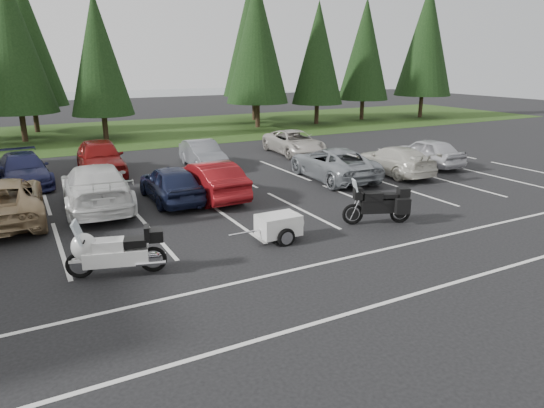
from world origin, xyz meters
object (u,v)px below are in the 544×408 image
(car_far_2, at_px, (100,157))
(touring_motorcycle, at_px, (116,247))
(car_near_2, at_px, (2,201))
(car_far_4, at_px, (294,143))
(car_near_7, at_px, (393,160))
(car_near_4, at_px, (171,183))
(adventure_motorcycle, at_px, (377,201))
(car_near_8, at_px, (427,152))
(car_far_3, at_px, (203,154))
(car_near_5, at_px, (210,179))
(car_near_3, at_px, (96,186))
(car_far_1, at_px, (24,170))
(car_near_6, at_px, (333,163))
(cargo_trailer, at_px, (278,228))

(car_far_2, height_order, touring_motorcycle, car_far_2)
(car_near_2, height_order, car_far_4, car_near_2)
(car_near_2, bearing_deg, car_near_7, 179.35)
(car_near_4, bearing_deg, adventure_motorcycle, 132.05)
(car_near_8, relative_size, car_far_4, 0.86)
(touring_motorcycle, bearing_deg, car_near_2, 128.25)
(car_far_3, bearing_deg, car_near_5, -104.67)
(car_near_5, relative_size, car_far_3, 1.09)
(car_near_4, height_order, adventure_motorcycle, adventure_motorcycle)
(car_far_3, distance_m, touring_motorcycle, 12.89)
(car_near_7, bearing_deg, car_near_3, -1.65)
(car_near_7, relative_size, car_far_4, 0.95)
(car_near_4, relative_size, car_far_3, 1.02)
(car_near_4, bearing_deg, car_near_2, -1.61)
(adventure_motorcycle, bearing_deg, touring_motorcycle, -157.61)
(car_far_4, bearing_deg, car_near_8, -50.22)
(car_near_7, bearing_deg, touring_motorcycle, 23.44)
(car_near_7, bearing_deg, car_near_8, -164.93)
(car_near_5, height_order, adventure_motorcycle, adventure_motorcycle)
(car_far_3, bearing_deg, car_near_3, -137.58)
(car_far_4, bearing_deg, car_far_3, -166.87)
(car_near_8, height_order, car_far_4, car_near_8)
(car_near_3, xyz_separation_m, car_far_1, (-2.21, 5.06, -0.13))
(car_near_2, height_order, adventure_motorcycle, adventure_motorcycle)
(adventure_motorcycle, bearing_deg, car_near_7, 66.33)
(car_far_2, xyz_separation_m, car_far_3, (4.82, -0.71, -0.16))
(car_near_6, height_order, touring_motorcycle, touring_motorcycle)
(car_near_5, bearing_deg, car_near_7, 177.03)
(car_near_2, height_order, car_near_8, car_near_2)
(car_near_7, height_order, car_far_4, car_far_4)
(car_far_1, distance_m, adventure_motorcycle, 15.12)
(car_near_3, xyz_separation_m, cargo_trailer, (4.21, -6.11, -0.40))
(car_near_7, height_order, adventure_motorcycle, adventure_motorcycle)
(car_near_2, bearing_deg, touring_motorcycle, 113.59)
(car_near_3, xyz_separation_m, car_far_3, (5.88, 4.86, -0.14))
(car_far_3, xyz_separation_m, touring_motorcycle, (-6.42, -11.18, 0.08))
(adventure_motorcycle, bearing_deg, car_far_4, 93.55)
(car_near_7, bearing_deg, car_near_4, -0.33)
(car_near_8, bearing_deg, car_far_2, -19.60)
(adventure_motorcycle, bearing_deg, car_near_6, 89.88)
(car_far_2, bearing_deg, car_far_4, 4.49)
(car_near_7, relative_size, car_far_1, 0.97)
(car_far_4, xyz_separation_m, cargo_trailer, (-7.63, -11.94, -0.26))
(car_near_6, xyz_separation_m, car_far_4, (1.59, 6.12, -0.05))
(car_far_4, bearing_deg, car_near_5, -136.17)
(touring_motorcycle, bearing_deg, car_near_3, 101.23)
(car_near_6, bearing_deg, car_near_5, 7.90)
(car_near_7, relative_size, cargo_trailer, 2.55)
(car_near_4, distance_m, car_far_1, 7.31)
(car_far_2, bearing_deg, car_far_1, -167.99)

